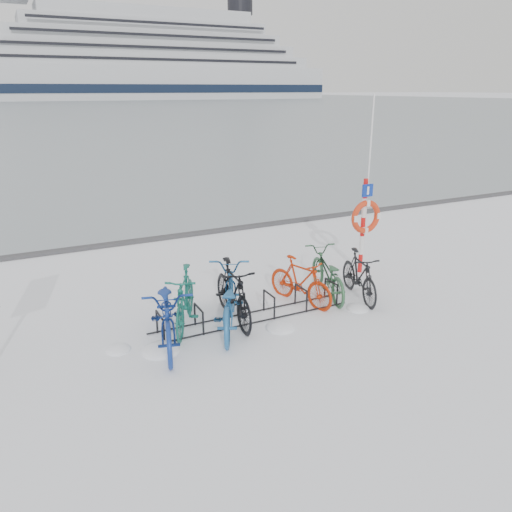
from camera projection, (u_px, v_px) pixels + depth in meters
name	position (u px, v px, depth m)	size (l,w,h in m)	color
ground	(252.00, 318.00, 9.58)	(900.00, 900.00, 0.00)	white
ice_sheet	(13.00, 104.00, 141.19)	(400.00, 298.00, 0.02)	#939FA6
quay_edge	(164.00, 238.00, 14.57)	(400.00, 0.25, 0.10)	#3F3F42
bike_rack	(252.00, 310.00, 9.52)	(4.00, 0.48, 0.46)	black
lifebuoy_station	(365.00, 217.00, 11.51)	(0.79, 0.22, 4.09)	red
cruise_ferry	(148.00, 65.00, 194.30)	(143.56, 27.06, 47.17)	silver
bike_0	(168.00, 311.00, 8.48)	(0.79, 2.27, 1.19)	navy
bike_1	(185.00, 298.00, 9.11)	(0.53, 1.87, 1.13)	#166253
bike_2	(228.00, 298.00, 9.05)	(0.76, 2.18, 1.14)	#225F9A
bike_3	(233.00, 291.00, 9.34)	(0.55, 1.95, 1.17)	black
bike_4	(300.00, 280.00, 10.14)	(0.47, 1.65, 0.99)	#B82909
bike_5	(327.00, 272.00, 10.55)	(0.67, 1.92, 1.01)	#2C5838
bike_6	(359.00, 274.00, 10.39)	(0.49, 1.72, 1.03)	black
snow_drifts	(229.00, 334.00, 8.95)	(5.10, 1.67, 0.22)	white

